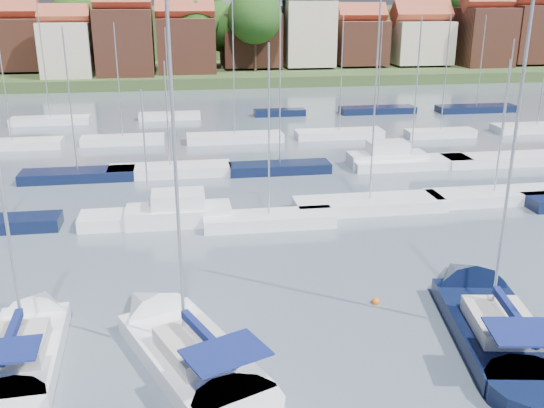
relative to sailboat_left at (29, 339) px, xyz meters
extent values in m
plane|color=#4B5865|center=(11.95, 34.40, -0.35)|extent=(260.00, 260.00, 0.00)
cube|color=white|center=(0.06, -1.33, -0.10)|extent=(3.31, 7.29, 1.20)
cone|color=white|center=(-0.15, 3.14, -0.10)|extent=(3.14, 3.61, 2.98)
cube|color=beige|center=(0.08, -1.82, 0.85)|extent=(2.22, 3.08, 0.70)
cylinder|color=#B2B2B7|center=(0.04, -0.83, 7.12)|extent=(0.14, 0.14, 13.26)
cylinder|color=#B2B2B7|center=(0.13, -2.82, 1.70)|extent=(0.28, 3.98, 0.10)
cube|color=navy|center=(0.13, -2.82, 1.85)|extent=(0.48, 3.79, 0.35)
cube|color=navy|center=(0.19, -4.11, 2.00)|extent=(2.62, 1.91, 0.08)
cube|color=white|center=(6.95, -2.52, -0.10)|extent=(6.37, 8.92, 1.20)
cone|color=white|center=(4.95, 2.22, -0.10)|extent=(4.72, 5.02, 3.43)
cube|color=beige|center=(7.18, -3.04, 0.85)|extent=(3.55, 4.09, 0.70)
cylinder|color=#B2B2B7|center=(6.73, -1.99, 8.12)|extent=(0.14, 0.14, 15.24)
cylinder|color=#B2B2B7|center=(7.62, -4.10, 1.70)|extent=(1.88, 4.25, 0.10)
cube|color=navy|center=(7.62, -4.10, 1.85)|extent=(1.97, 4.12, 0.35)
cube|color=navy|center=(8.20, -5.46, 2.00)|extent=(3.49, 3.03, 0.08)
cube|color=black|center=(20.45, -2.52, -0.10)|extent=(5.05, 9.18, 1.20)
cone|color=black|center=(21.38, 2.83, -0.10)|extent=(4.29, 4.78, 3.62)
cylinder|color=black|center=(19.70, -6.80, -0.10)|extent=(4.19, 4.19, 1.20)
cube|color=beige|center=(20.34, -3.11, 0.85)|extent=(3.12, 4.00, 0.70)
cylinder|color=#B2B2B7|center=(20.55, -1.93, 8.72)|extent=(0.14, 0.14, 16.45)
cylinder|color=#B2B2B7|center=(20.14, -4.30, 1.70)|extent=(0.93, 4.77, 0.10)
cube|color=navy|center=(20.14, -4.30, 1.85)|extent=(1.08, 4.57, 0.35)
cube|color=navy|center=(19.87, -5.85, 2.00)|extent=(3.40, 2.67, 0.08)
sphere|color=#D85914|center=(16.23, 1.46, -0.35)|extent=(0.42, 0.42, 0.42)
cube|color=white|center=(4.69, 14.60, 0.00)|extent=(9.22, 2.58, 1.00)
cylinder|color=#B2B2B7|center=(4.69, 14.60, 4.59)|extent=(0.12, 0.12, 8.18)
cube|color=white|center=(12.59, 13.01, 0.00)|extent=(8.78, 2.46, 1.00)
cylinder|color=#B2B2B7|center=(12.59, 13.01, 6.02)|extent=(0.12, 0.12, 11.06)
cube|color=white|center=(20.19, 15.07, 0.00)|extent=(10.79, 3.02, 1.00)
cylinder|color=#B2B2B7|center=(20.19, 15.07, 7.93)|extent=(0.12, 0.12, 14.87)
cube|color=white|center=(29.93, 15.43, 0.00)|extent=(10.13, 2.84, 1.00)
cylinder|color=#B2B2B7|center=(29.93, 15.43, 5.29)|extent=(0.12, 0.12, 9.59)
cube|color=white|center=(6.64, 14.40, 0.15)|extent=(7.00, 2.60, 1.40)
cube|color=white|center=(6.64, 14.40, 1.25)|extent=(3.50, 2.20, 1.30)
cube|color=black|center=(-1.60, 26.04, 0.00)|extent=(9.30, 2.60, 1.00)
cylinder|color=#B2B2B7|center=(-1.60, 26.04, 6.23)|extent=(0.12, 0.12, 11.48)
cube|color=white|center=(6.01, 26.41, 0.00)|extent=(10.40, 2.91, 1.00)
cylinder|color=#B2B2B7|center=(6.01, 26.41, 4.88)|extent=(0.12, 0.12, 8.77)
cube|color=black|center=(15.43, 25.68, 0.00)|extent=(8.80, 2.46, 1.00)
cylinder|color=#B2B2B7|center=(15.43, 25.68, 7.66)|extent=(0.12, 0.12, 14.33)
cube|color=white|center=(27.35, 25.57, 0.00)|extent=(10.73, 3.00, 1.00)
cylinder|color=#B2B2B7|center=(27.35, 25.57, 6.57)|extent=(0.12, 0.12, 12.14)
cube|color=white|center=(35.78, 25.37, 0.00)|extent=(10.48, 2.93, 1.00)
cylinder|color=#B2B2B7|center=(35.78, 25.37, 5.63)|extent=(0.12, 0.12, 10.28)
cube|color=white|center=(25.41, 26.40, 0.15)|extent=(7.00, 2.60, 1.40)
cube|color=white|center=(25.41, 26.40, 1.25)|extent=(3.50, 2.20, 1.30)
cube|color=white|center=(-9.76, 38.61, 0.00)|extent=(9.71, 2.72, 1.00)
cylinder|color=#B2B2B7|center=(-9.76, 38.61, 7.94)|extent=(0.12, 0.12, 14.88)
cube|color=white|center=(1.12, 38.91, 0.00)|extent=(8.49, 2.38, 1.00)
cylinder|color=#B2B2B7|center=(1.12, 38.91, 6.15)|extent=(0.12, 0.12, 11.31)
cube|color=white|center=(12.74, 38.18, 0.00)|extent=(10.16, 2.85, 1.00)
cylinder|color=#B2B2B7|center=(12.74, 38.18, 7.79)|extent=(0.12, 0.12, 14.59)
cube|color=white|center=(24.12, 38.30, 0.00)|extent=(9.53, 2.67, 1.00)
cylinder|color=#B2B2B7|center=(24.12, 38.30, 6.45)|extent=(0.12, 0.12, 11.91)
cube|color=white|center=(35.11, 36.91, 0.00)|extent=(7.62, 2.13, 1.00)
cylinder|color=#B2B2B7|center=(35.11, 36.91, 6.56)|extent=(0.12, 0.12, 12.13)
cube|color=white|center=(47.18, 37.99, 0.00)|extent=(10.17, 2.85, 1.00)
cylinder|color=#B2B2B7|center=(47.18, 37.99, 5.36)|extent=(0.12, 0.12, 9.73)
cube|color=white|center=(-8.31, 50.96, 0.00)|extent=(9.24, 2.59, 1.00)
cylinder|color=#B2B2B7|center=(-8.31, 50.96, 7.08)|extent=(0.12, 0.12, 13.17)
cube|color=white|center=(5.87, 51.71, 0.00)|extent=(7.57, 2.12, 1.00)
cylinder|color=#B2B2B7|center=(5.87, 51.71, 5.61)|extent=(0.12, 0.12, 10.24)
cube|color=black|center=(19.84, 51.87, 0.00)|extent=(6.58, 1.84, 1.00)
cylinder|color=#B2B2B7|center=(19.84, 51.87, 4.50)|extent=(0.12, 0.12, 8.01)
cube|color=black|center=(32.89, 51.81, 0.00)|extent=(9.92, 2.78, 1.00)
cylinder|color=#B2B2B7|center=(32.89, 51.81, 5.95)|extent=(0.12, 0.12, 10.92)
cube|color=black|center=(46.23, 50.77, 0.00)|extent=(10.55, 2.95, 1.00)
cylinder|color=#B2B2B7|center=(46.23, 50.77, 6.25)|extent=(0.12, 0.12, 11.51)
cube|color=#384A25|center=(11.95, 111.40, -0.05)|extent=(200.00, 70.00, 3.00)
cube|color=#384A25|center=(11.95, 136.40, 4.65)|extent=(200.00, 60.00, 14.00)
cube|color=brown|center=(-21.69, 92.19, 6.21)|extent=(10.37, 9.97, 8.73)
cube|color=#99432C|center=(-21.69, 92.19, 11.84)|extent=(10.57, 5.13, 5.13)
cube|color=beige|center=(-10.79, 83.41, 5.72)|extent=(8.09, 8.80, 8.96)
cube|color=#99432C|center=(-10.79, 83.41, 11.20)|extent=(8.25, 4.00, 4.00)
cube|color=brown|center=(-1.40, 84.34, 6.73)|extent=(9.36, 10.17, 10.97)
cube|color=#99432C|center=(-1.40, 84.34, 13.36)|extent=(9.54, 4.63, 4.63)
cube|color=brown|center=(8.91, 86.05, 5.96)|extent=(9.90, 8.56, 9.42)
cube|color=#99432C|center=(8.91, 86.05, 11.88)|extent=(10.10, 4.90, 4.90)
cube|color=brown|center=(21.05, 91.05, 6.59)|extent=(10.59, 8.93, 9.49)
cube|color=#383A42|center=(21.05, 91.05, 12.63)|extent=(10.80, 5.24, 5.24)
cube|color=beige|center=(31.66, 90.20, 7.67)|extent=(9.01, 8.61, 11.65)
cube|color=brown|center=(42.12, 91.40, 5.85)|extent=(9.10, 9.34, 8.00)
cube|color=#99432C|center=(42.12, 91.40, 10.96)|extent=(9.28, 4.50, 4.50)
cube|color=beige|center=(53.90, 90.99, 5.78)|extent=(10.86, 9.59, 7.88)
cube|color=#99432C|center=(53.90, 90.99, 11.05)|extent=(11.07, 5.37, 5.37)
cube|color=brown|center=(65.71, 88.32, 6.73)|extent=(9.18, 9.96, 10.97)
cube|color=#99432C|center=(65.71, 88.32, 13.34)|extent=(9.36, 4.54, 4.54)
cube|color=brown|center=(77.13, 89.61, 7.23)|extent=(11.39, 9.67, 10.76)
cylinder|color=#382619|center=(68.73, 109.91, 8.16)|extent=(0.50, 0.50, 4.47)
cylinder|color=#382619|center=(15.41, 90.33, 3.47)|extent=(0.50, 0.50, 4.46)
sphere|color=#2B561B|center=(15.41, 90.33, 9.52)|extent=(8.15, 8.15, 8.15)
cylinder|color=#382619|center=(27.17, 108.08, 8.22)|extent=(0.50, 0.50, 5.15)
cylinder|color=#382619|center=(-1.59, 110.72, 8.32)|extent=(0.50, 0.50, 4.56)
cylinder|color=#382619|center=(-11.28, 99.65, 3.82)|extent=(0.50, 0.50, 5.15)
sphere|color=#2B561B|center=(-11.28, 99.65, 10.81)|extent=(9.42, 9.42, 9.42)
cylinder|color=#382619|center=(25.71, 99.11, 3.13)|extent=(0.50, 0.50, 3.77)
sphere|color=#2B561B|center=(25.71, 99.11, 8.24)|extent=(6.89, 6.89, 6.89)
cylinder|color=#382619|center=(21.00, 85.34, 3.85)|extent=(0.50, 0.50, 5.21)
sphere|color=#2B561B|center=(21.00, 85.34, 10.93)|extent=(9.53, 9.53, 9.53)
cylinder|color=#382619|center=(73.88, 96.02, 2.73)|extent=(0.50, 0.50, 2.97)
sphere|color=#2B561B|center=(73.88, 96.02, 6.77)|extent=(5.44, 5.44, 5.44)
cylinder|color=#382619|center=(10.80, 88.16, 3.67)|extent=(0.50, 0.50, 4.84)
sphere|color=#2B561B|center=(10.80, 88.16, 10.24)|extent=(8.85, 8.85, 8.85)
cylinder|color=#382619|center=(64.63, 110.12, 7.81)|extent=(0.50, 0.50, 3.72)
sphere|color=#2B561B|center=(64.63, 110.12, 12.86)|extent=(6.80, 6.80, 6.80)
cylinder|color=#382619|center=(66.00, 88.53, 3.27)|extent=(0.50, 0.50, 4.05)
sphere|color=#2B561B|center=(66.00, 88.53, 8.76)|extent=(7.40, 7.40, 7.40)
cylinder|color=#382619|center=(18.79, 107.69, 7.55)|extent=(0.50, 0.50, 3.93)
sphere|color=#2B561B|center=(18.79, 107.69, 12.89)|extent=(7.19, 7.19, 7.19)
cylinder|color=#382619|center=(42.60, 94.57, 3.16)|extent=(0.50, 0.50, 3.82)
sphere|color=#2B561B|center=(42.60, 94.57, 8.35)|extent=(6.99, 6.99, 6.99)
cylinder|color=#382619|center=(-5.49, 87.53, 2.99)|extent=(0.50, 0.50, 3.48)
sphere|color=#2B561B|center=(-5.49, 87.53, 7.71)|extent=(6.37, 6.37, 6.37)
cylinder|color=#382619|center=(69.47, 97.21, 2.74)|extent=(0.50, 0.50, 2.99)
sphere|color=#2B561B|center=(69.47, 97.21, 6.79)|extent=(5.46, 5.46, 5.46)
cylinder|color=#382619|center=(15.56, 93.44, 2.87)|extent=(0.50, 0.50, 3.25)
sphere|color=#2B561B|center=(15.56, 93.44, 7.28)|extent=(5.94, 5.94, 5.94)
cylinder|color=#382619|center=(8.90, 95.14, 2.74)|extent=(0.50, 0.50, 2.98)
sphere|color=#2B561B|center=(8.90, 95.14, 6.79)|extent=(5.46, 5.46, 5.46)
cylinder|color=#382619|center=(76.61, 116.15, 9.00)|extent=(0.50, 0.50, 4.29)
camera|label=1|loc=(6.94, -24.47, 14.19)|focal=40.00mm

